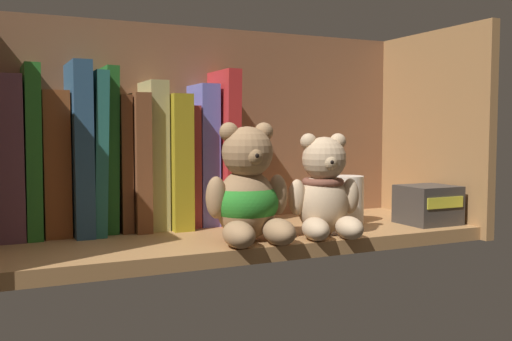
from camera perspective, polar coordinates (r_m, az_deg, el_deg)
The scene contains 20 objects.
shelf_board at distance 86.43cm, azimuth -1.27°, elevation -6.58°, with size 68.76×24.51×2.00cm, color #9E7042.
shelf_back_panel at distance 96.85cm, azimuth -4.38°, elevation 3.89°, with size 71.16×1.20×33.41cm, color brown.
shelf_side_panel_right at distance 104.34cm, azimuth 16.70°, elevation 3.74°, with size 1.60×26.91×33.41cm, color #9E7042.
book_0 at distance 87.14cm, azimuth -23.03°, elevation 1.17°, with size 3.41×11.76×22.09cm, color #5F3A4C.
book_1 at distance 87.27cm, azimuth -21.13°, elevation 1.74°, with size 2.01×11.46×23.66cm, color #297528.
book_2 at distance 87.61cm, azimuth -19.15°, elevation 0.65°, with size 3.52×10.18×20.18cm, color brown.
book_3 at distance 87.93cm, azimuth -17.08°, elevation 2.03°, with size 2.54×14.08×24.23cm, color #2A4E6F.
book_4 at distance 88.31cm, azimuth -15.56°, elevation 1.65°, with size 1.71×13.56×22.96cm, color #25675F.
book_5 at distance 88.64cm, azimuth -14.34°, elevation 1.97°, with size 1.72×9.40×23.85cm, color #215C20.
book_6 at distance 89.11cm, azimuth -13.13°, elevation 0.70°, with size 1.61×10.27×19.81cm, color brown.
book_7 at distance 89.57cm, azimuth -11.79°, elevation 0.83°, with size 2.24×12.36×20.11cm, color brown.
book_8 at distance 90.19cm, azimuth -10.14°, elevation 1.49°, with size 2.70×10.25×22.04cm, color tan.
book_9 at distance 91.08cm, azimuth -8.28°, elevation 0.92°, with size 2.96×13.31×20.08cm, color #9F8A1B.
book_10 at distance 91.89cm, azimuth -6.77°, elevation 0.46°, with size 1.64×9.33×18.47cm, color maroon.
book_11 at distance 92.62cm, azimuth -5.31°, elevation 1.54°, with size 2.93×9.02×21.84cm, color #6569C8.
book_12 at distance 93.56cm, azimuth -3.73°, elevation 2.24°, with size 2.15×12.69×24.02cm, color red.
teddy_bear_larger at distance 77.73cm, azimuth -0.82°, elevation -2.38°, with size 11.64×12.22×15.86cm.
teddy_bear_smaller at distance 82.49cm, azimuth 6.71°, elevation -2.10°, with size 10.85×11.21×14.38cm.
pillar_candle at distance 94.65cm, azimuth 8.78°, elevation -2.79°, with size 5.39×5.39×7.52cm, color silver.
small_product_box at distance 96.42cm, azimuth 16.43°, elevation -3.22°, with size 8.21×7.74×6.06cm.
Camera 1 is at (-34.53, -77.63, 16.84)cm, focal length 40.98 mm.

